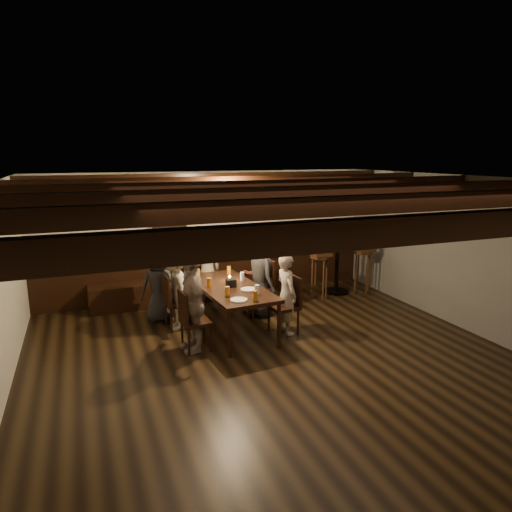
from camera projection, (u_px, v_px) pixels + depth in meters
name	position (u px, v px, depth m)	size (l,w,h in m)	color
room	(215.00, 255.00, 7.55)	(7.00, 7.00, 7.00)	black
dining_table	(230.00, 290.00, 7.04)	(1.01, 1.99, 0.72)	black
chair_left_near	(177.00, 312.00, 7.22)	(0.43, 0.43, 0.88)	black
chair_left_far	(195.00, 332.00, 6.43)	(0.43, 0.43, 0.87)	black
chair_right_near	(259.00, 298.00, 7.82)	(0.47, 0.47, 0.97)	black
chair_right_far	(284.00, 316.00, 7.03)	(0.44, 0.44, 0.90)	black
person_bench_left	(158.00, 286.00, 7.47)	(0.58, 0.38, 1.18)	#262629
person_bench_centre	(207.00, 272.00, 7.96)	(0.51, 0.33, 1.40)	gray
person_bench_right	(257.00, 274.00, 8.22)	(0.59, 0.46, 1.20)	#5A251E
person_left_near	(175.00, 289.00, 7.12)	(0.85, 0.49, 1.31)	#BDB7A0
person_left_far	(192.00, 303.00, 6.32)	(0.82, 0.34, 1.40)	gray
person_right_near	(261.00, 275.00, 7.74)	(0.69, 0.45, 1.42)	#29292C
person_right_far	(286.00, 294.00, 6.96)	(0.46, 0.30, 1.25)	#A99E8F
pint_a	(198.00, 273.00, 7.51)	(0.07, 0.07, 0.14)	#BF7219
pint_b	(229.00, 270.00, 7.69)	(0.07, 0.07, 0.14)	#BF7219
pint_c	(209.00, 282.00, 6.97)	(0.07, 0.07, 0.14)	#BF7219
pint_d	(242.00, 276.00, 7.31)	(0.07, 0.07, 0.14)	silver
pint_e	(227.00, 291.00, 6.52)	(0.07, 0.07, 0.14)	#BF7219
pint_f	(257.00, 290.00, 6.61)	(0.07, 0.07, 0.14)	silver
pint_g	(255.00, 296.00, 6.33)	(0.07, 0.07, 0.14)	#BF7219
plate_near	(239.00, 300.00, 6.34)	(0.24, 0.24, 0.01)	white
plate_far	(248.00, 289.00, 6.83)	(0.24, 0.24, 0.01)	white
condiment_caddy	(231.00, 283.00, 6.97)	(0.15, 0.10, 0.12)	black
candle	(230.00, 279.00, 7.33)	(0.05, 0.05, 0.05)	beige
high_top_table	(337.00, 255.00, 8.97)	(0.67, 0.67, 1.19)	black
bar_stool_left	(320.00, 276.00, 8.68)	(0.38, 0.39, 1.20)	#351C11
bar_stool_right	(363.00, 270.00, 9.08)	(0.38, 0.40, 1.20)	#351C11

